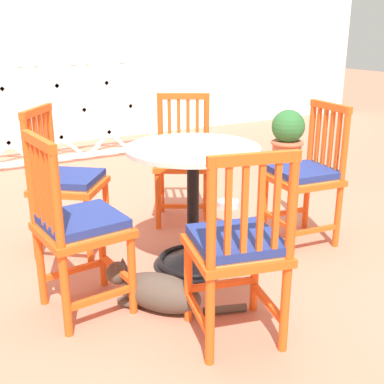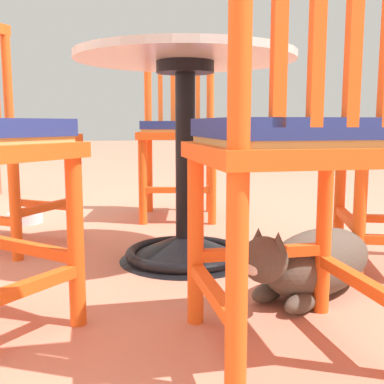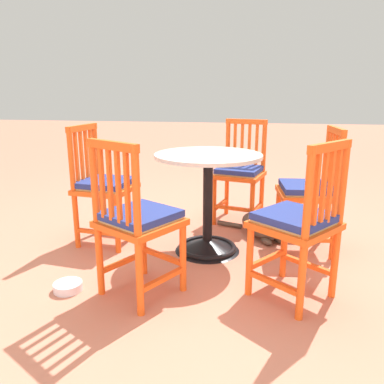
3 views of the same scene
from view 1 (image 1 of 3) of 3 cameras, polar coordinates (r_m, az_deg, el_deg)
name	(u,v)px [view 1 (image 1 of 3)]	position (r m, az deg, el deg)	size (l,w,h in m)	color
ground_plane	(196,264)	(3.00, 0.49, -8.40)	(24.00, 24.00, 0.00)	#C6755B
building_wall_backdrop	(31,24)	(6.22, -18.23, 18.06)	(10.00, 0.20, 2.80)	white
lattice_fence_panel	(33,114)	(5.20, -17.99, 8.62)	(3.08, 0.06, 1.09)	white
cafe_table	(193,221)	(2.89, 0.11, -3.35)	(0.76, 0.76, 0.73)	black
orange_chair_by_planter	(66,183)	(3.13, -14.41, 0.97)	(0.56, 0.56, 0.91)	#EA5619
orange_chair_tucked_in	(78,228)	(2.43, -13.08, -4.07)	(0.43, 0.43, 0.91)	#EA5619
orange_chair_at_corner	(237,249)	(2.16, 5.28, -6.59)	(0.49, 0.49, 0.91)	#EA5619
orange_chair_facing_out	(306,176)	(3.26, 13.04, 1.77)	(0.45, 0.45, 0.91)	#EA5619
orange_chair_near_fence	(183,161)	(3.55, -1.06, 3.62)	(0.55, 0.55, 0.91)	#EA5619
tabby_cat	(154,291)	(2.54, -4.41, -11.36)	(0.58, 0.52, 0.23)	#4C4238
terracotta_planter	(287,140)	(4.86, 11.01, 5.95)	(0.32, 0.32, 0.62)	#B25B3D
pet_water_bowl	(228,204)	(3.93, 4.23, -1.39)	(0.17, 0.17, 0.05)	silver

